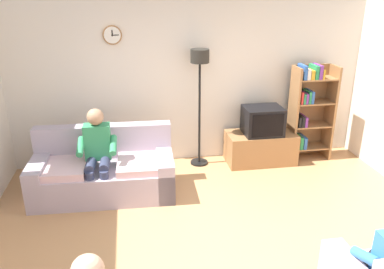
{
  "coord_description": "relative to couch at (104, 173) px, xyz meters",
  "views": [
    {
      "loc": [
        -0.95,
        -3.3,
        2.72
      ],
      "look_at": [
        -0.25,
        0.94,
        1.06
      ],
      "focal_mm": 36.18,
      "sensor_mm": 36.0,
      "label": 1
    }
  ],
  "objects": [
    {
      "name": "couch",
      "position": [
        0.0,
        0.0,
        0.0
      ],
      "size": [
        1.93,
        0.95,
        0.9
      ],
      "color": "#A899A8",
      "rests_on": "ground_plane"
    },
    {
      "name": "tv",
      "position": [
        2.47,
        0.61,
        0.41
      ],
      "size": [
        0.6,
        0.49,
        0.44
      ],
      "color": "black",
      "rests_on": "tv_stand"
    },
    {
      "name": "ground_plane",
      "position": [
        1.38,
        -1.61,
        -0.31
      ],
      "size": [
        12.0,
        12.0,
        0.0
      ],
      "primitive_type": "plane",
      "color": "#B27F51"
    },
    {
      "name": "tv_stand",
      "position": [
        2.47,
        0.64,
        -0.06
      ],
      "size": [
        1.1,
        0.56,
        0.5
      ],
      "color": "olive",
      "rests_on": "ground_plane"
    },
    {
      "name": "floor_lamp",
      "position": [
        1.47,
        0.74,
        1.14
      ],
      "size": [
        0.28,
        0.28,
        1.85
      ],
      "color": "black",
      "rests_on": "ground_plane"
    },
    {
      "name": "person_on_couch",
      "position": [
        -0.05,
        -0.11,
        0.39
      ],
      "size": [
        0.52,
        0.55,
        1.24
      ],
      "color": "#338C59",
      "rests_on": "ground_plane"
    },
    {
      "name": "back_wall_assembly",
      "position": [
        1.38,
        1.05,
        1.04
      ],
      "size": [
        6.2,
        0.17,
        2.7
      ],
      "color": "silver",
      "rests_on": "ground_plane"
    },
    {
      "name": "bookshelf",
      "position": [
        3.27,
        0.71,
        0.53
      ],
      "size": [
        0.68,
        0.36,
        1.59
      ],
      "color": "olive",
      "rests_on": "ground_plane"
    }
  ]
}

